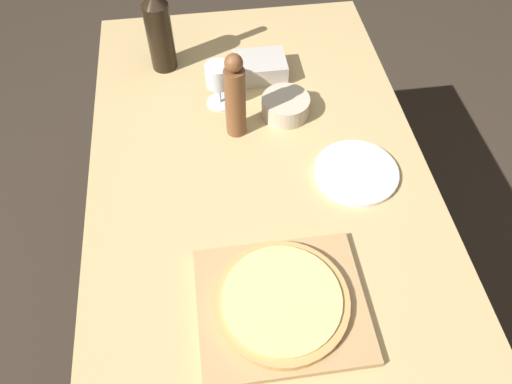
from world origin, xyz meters
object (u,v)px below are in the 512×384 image
wine_bottle (159,30)px  pizza (282,301)px  pepper_mill (235,97)px  wine_glass (218,78)px  small_bowl (285,106)px

wine_bottle → pizza: bearing=-75.1°
pizza → wine_bottle: 0.86m
pepper_mill → wine_glass: size_ratio=1.91×
pepper_mill → wine_glass: 0.12m
pizza → pepper_mill: size_ratio=1.12×
wine_glass → small_bowl: size_ratio=0.99×
pizza → pepper_mill: (-0.03, 0.52, 0.09)m
wine_bottle → pepper_mill: size_ratio=1.31×
pepper_mill → small_bowl: (0.14, 0.05, -0.09)m
pizza → wine_glass: (-0.07, 0.64, 0.06)m
wine_bottle → wine_glass: (0.15, -0.19, -0.04)m
pizza → wine_glass: size_ratio=2.14×
pizza → pepper_mill: pepper_mill is taller
wine_glass → small_bowl: (0.18, -0.07, -0.06)m
pepper_mill → small_bowl: bearing=18.7°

